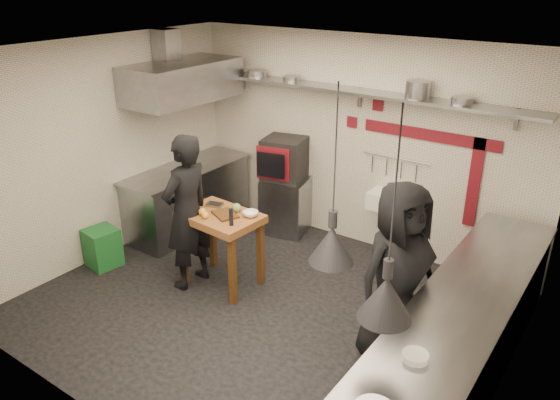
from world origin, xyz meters
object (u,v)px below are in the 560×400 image
Objects in this scene: chef_left at (187,212)px; chef_right at (398,275)px; green_bin at (103,247)px; prep_table at (222,249)px; oven_stand at (285,206)px; combi_oven at (284,158)px.

chef_right is at bearing 94.67° from chef_left.
green_bin is 0.54× the size of prep_table.
oven_stand is at bearing 177.56° from chef_left.
prep_table is (1.53, 0.55, 0.21)m from green_bin.
green_bin is at bearing -156.10° from prep_table.
chef_left reaches higher than chef_right.
chef_right reaches higher than oven_stand.
green_bin is 0.27× the size of chef_left.
combi_oven is 0.32× the size of chef_right.
chef_left is at bearing -106.90° from oven_stand.
green_bin is (-1.29, -2.19, -0.84)m from combi_oven.
oven_stand is 1.60× the size of green_bin.
combi_oven reaches higher than green_bin.
combi_oven is at bearing 78.87° from chef_right.
chef_right is at bearing -47.64° from oven_stand.
green_bin is (-1.34, -2.16, -0.15)m from oven_stand.
chef_left reaches higher than combi_oven.
combi_oven is 0.63× the size of prep_table.
prep_table is at bearing 111.76° from chef_right.
prep_table is at bearing -94.71° from combi_oven.
chef_right is (2.55, 0.14, -0.02)m from chef_left.
chef_left is at bearing -141.92° from prep_table.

